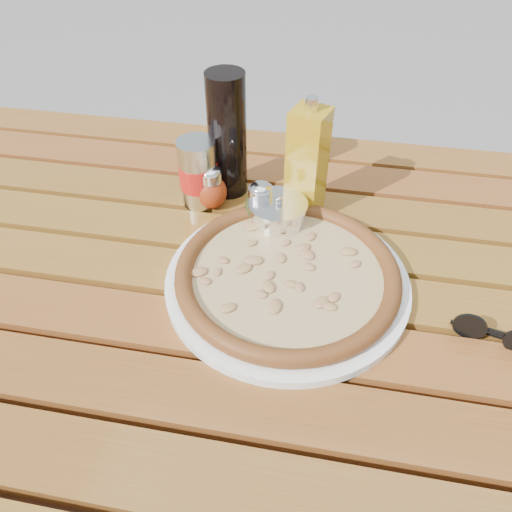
% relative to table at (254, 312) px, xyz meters
% --- Properties ---
extents(ground, '(60.00, 60.00, 0.00)m').
position_rel_table_xyz_m(ground, '(0.00, 0.00, -0.67)').
color(ground, slate).
rests_on(ground, ground).
extents(table, '(1.40, 0.90, 0.75)m').
position_rel_table_xyz_m(table, '(0.00, 0.00, 0.00)').
color(table, '#33190B').
rests_on(table, ground).
extents(plate, '(0.39, 0.39, 0.01)m').
position_rel_table_xyz_m(plate, '(0.05, -0.00, 0.08)').
color(plate, white).
rests_on(plate, table).
extents(pizza, '(0.35, 0.35, 0.03)m').
position_rel_table_xyz_m(pizza, '(0.05, -0.00, 0.10)').
color(pizza, beige).
rests_on(pizza, plate).
extents(pepper_shaker, '(0.06, 0.06, 0.08)m').
position_rel_table_xyz_m(pepper_shaker, '(-0.11, 0.17, 0.11)').
color(pepper_shaker, '#A33412').
rests_on(pepper_shaker, table).
extents(oregano_shaker, '(0.07, 0.07, 0.08)m').
position_rel_table_xyz_m(oregano_shaker, '(-0.01, 0.14, 0.11)').
color(oregano_shaker, '#353F19').
rests_on(oregano_shaker, table).
extents(dark_bottle, '(0.08, 0.08, 0.22)m').
position_rel_table_xyz_m(dark_bottle, '(-0.09, 0.22, 0.19)').
color(dark_bottle, black).
rests_on(dark_bottle, table).
extents(soda_can, '(0.07, 0.07, 0.12)m').
position_rel_table_xyz_m(soda_can, '(-0.13, 0.18, 0.13)').
color(soda_can, silver).
rests_on(soda_can, table).
extents(olive_oil_cruet, '(0.07, 0.07, 0.21)m').
position_rel_table_xyz_m(olive_oil_cruet, '(0.05, 0.18, 0.17)').
color(olive_oil_cruet, '#AF8312').
rests_on(olive_oil_cruet, table).
extents(parmesan_tin, '(0.12, 0.12, 0.07)m').
position_rel_table_xyz_m(parmesan_tin, '(0.02, 0.12, 0.11)').
color(parmesan_tin, white).
rests_on(parmesan_tin, table).
extents(sunglasses, '(0.11, 0.04, 0.04)m').
position_rel_table_xyz_m(sunglasses, '(0.33, -0.06, 0.09)').
color(sunglasses, black).
rests_on(sunglasses, table).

